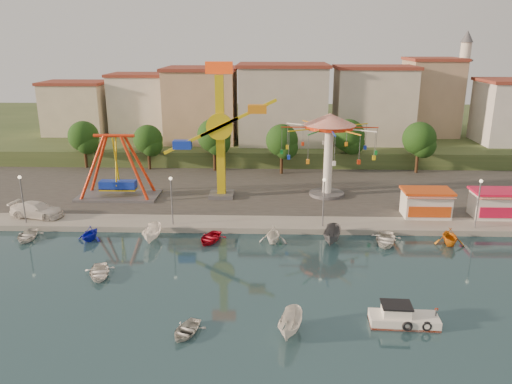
{
  "coord_description": "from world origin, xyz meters",
  "views": [
    {
      "loc": [
        2.49,
        -36.76,
        19.7
      ],
      "look_at": [
        0.89,
        14.0,
        4.0
      ],
      "focal_mm": 35.0,
      "sensor_mm": 36.0,
      "label": 1
    }
  ],
  "objects_px": {
    "kamikaze_tower": "(224,137)",
    "wave_swinger": "(329,136)",
    "van": "(37,210)",
    "skiff": "(291,325)",
    "pirate_ship_ride": "(117,168)",
    "cabin_motorboat": "(402,319)",
    "rowboat_a": "(99,273)"
  },
  "relations": [
    {
      "from": "pirate_ship_ride",
      "to": "kamikaze_tower",
      "type": "relative_size",
      "value": 0.61
    },
    {
      "from": "cabin_motorboat",
      "to": "pirate_ship_ride",
      "type": "bearing_deg",
      "value": 138.87
    },
    {
      "from": "pirate_ship_ride",
      "to": "cabin_motorboat",
      "type": "distance_m",
      "value": 39.77
    },
    {
      "from": "wave_swinger",
      "to": "rowboat_a",
      "type": "height_order",
      "value": "wave_swinger"
    },
    {
      "from": "pirate_ship_ride",
      "to": "rowboat_a",
      "type": "xyz_separation_m",
      "value": [
        4.34,
        -20.58,
        -4.02
      ]
    },
    {
      "from": "pirate_ship_ride",
      "to": "cabin_motorboat",
      "type": "xyz_separation_m",
      "value": [
        28.61,
        -27.34,
        -3.94
      ]
    },
    {
      "from": "skiff",
      "to": "van",
      "type": "height_order",
      "value": "van"
    },
    {
      "from": "van",
      "to": "wave_swinger",
      "type": "bearing_deg",
      "value": -65.38
    },
    {
      "from": "skiff",
      "to": "wave_swinger",
      "type": "bearing_deg",
      "value": 93.32
    },
    {
      "from": "kamikaze_tower",
      "to": "cabin_motorboat",
      "type": "xyz_separation_m",
      "value": [
        15.23,
        -27.66,
        -7.85
      ]
    },
    {
      "from": "pirate_ship_ride",
      "to": "wave_swinger",
      "type": "xyz_separation_m",
      "value": [
        26.19,
        1.52,
        3.8
      ]
    },
    {
      "from": "cabin_motorboat",
      "to": "wave_swinger",
      "type": "bearing_deg",
      "value": 97.37
    },
    {
      "from": "kamikaze_tower",
      "to": "skiff",
      "type": "xyz_separation_m",
      "value": [
        7.18,
        -29.14,
        -7.57
      ]
    },
    {
      "from": "kamikaze_tower",
      "to": "skiff",
      "type": "bearing_deg",
      "value": -76.16
    },
    {
      "from": "van",
      "to": "kamikaze_tower",
      "type": "bearing_deg",
      "value": -59.49
    },
    {
      "from": "pirate_ship_ride",
      "to": "wave_swinger",
      "type": "distance_m",
      "value": 26.51
    },
    {
      "from": "kamikaze_tower",
      "to": "wave_swinger",
      "type": "bearing_deg",
      "value": 5.36
    },
    {
      "from": "van",
      "to": "skiff",
      "type": "bearing_deg",
      "value": -118.45
    },
    {
      "from": "rowboat_a",
      "to": "van",
      "type": "relative_size",
      "value": 0.61
    },
    {
      "from": "pirate_ship_ride",
      "to": "rowboat_a",
      "type": "bearing_deg",
      "value": -78.08
    },
    {
      "from": "pirate_ship_ride",
      "to": "kamikaze_tower",
      "type": "distance_m",
      "value": 13.95
    },
    {
      "from": "rowboat_a",
      "to": "van",
      "type": "bearing_deg",
      "value": 115.5
    },
    {
      "from": "rowboat_a",
      "to": "skiff",
      "type": "distance_m",
      "value": 18.2
    },
    {
      "from": "wave_swinger",
      "to": "kamikaze_tower",
      "type": "bearing_deg",
      "value": -174.64
    },
    {
      "from": "wave_swinger",
      "to": "van",
      "type": "relative_size",
      "value": 1.98
    },
    {
      "from": "cabin_motorboat",
      "to": "rowboat_a",
      "type": "relative_size",
      "value": 1.38
    },
    {
      "from": "pirate_ship_ride",
      "to": "cabin_motorboat",
      "type": "bearing_deg",
      "value": -43.7
    },
    {
      "from": "van",
      "to": "cabin_motorboat",
      "type": "bearing_deg",
      "value": -109.83
    },
    {
      "from": "kamikaze_tower",
      "to": "rowboat_a",
      "type": "xyz_separation_m",
      "value": [
        -9.04,
        -20.89,
        -7.94
      ]
    },
    {
      "from": "kamikaze_tower",
      "to": "cabin_motorboat",
      "type": "height_order",
      "value": "kamikaze_tower"
    },
    {
      "from": "wave_swinger",
      "to": "van",
      "type": "xyz_separation_m",
      "value": [
        -33.11,
        -9.09,
        -6.75
      ]
    },
    {
      "from": "skiff",
      "to": "cabin_motorboat",
      "type": "bearing_deg",
      "value": 24.24
    }
  ]
}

